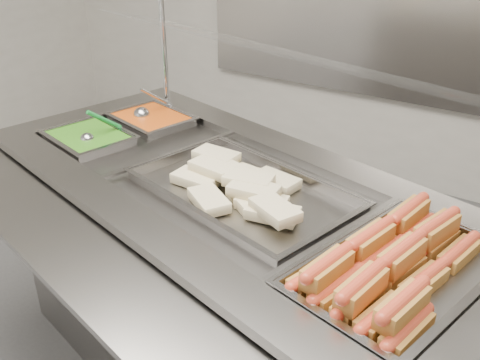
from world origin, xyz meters
The scene contains 12 objects.
back_panel centered at (0.00, 2.45, 1.20)m, with size 3.00×0.04×1.20m, color gray.
steam_counter centered at (-0.01, 0.41, 0.46)m, with size 2.07×1.28×0.92m.
tray_rail centered at (-0.13, -0.10, 0.87)m, with size 1.85×0.79×0.05m.
sneeze_guard centered at (0.04, 0.63, 1.29)m, with size 1.71×0.69×0.45m.
pan_hotdogs centered at (0.61, 0.26, 0.88)m, with size 0.47×0.63×0.10m.
pan_wraps centered at (0.05, 0.39, 0.89)m, with size 0.77×0.56×0.07m.
pan_beans centered at (-0.62, 0.71, 0.88)m, with size 0.36×0.31×0.10m.
pan_peas centered at (-0.69, 0.42, 0.88)m, with size 0.36×0.31×0.10m.
hotdogs_in_buns centered at (0.59, 0.24, 0.93)m, with size 0.36×0.58×0.12m.
tortilla_wraps centered at (0.04, 0.40, 0.93)m, with size 0.52×0.36×0.07m.
ladle centered at (-0.66, 0.70, 0.93)m, with size 0.08×0.19×0.16m.
serving_spoon centered at (-0.66, 0.41, 0.93)m, with size 0.07×0.18×0.15m.
Camera 1 is at (0.87, -0.87, 1.73)m, focal length 40.00 mm.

